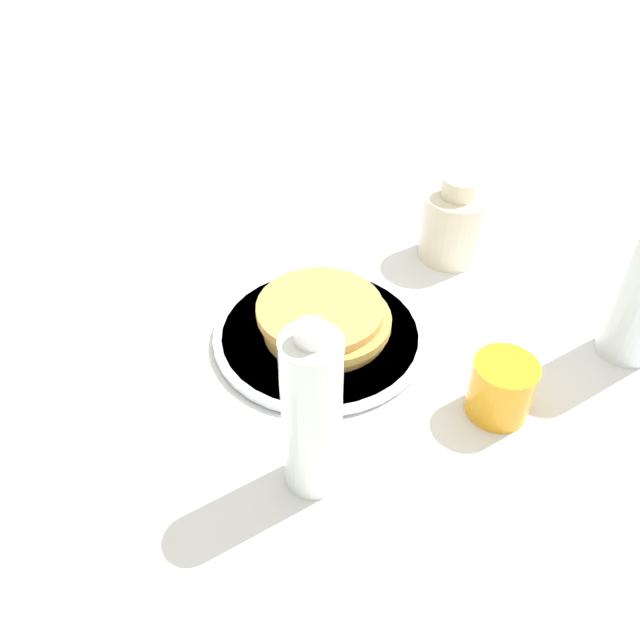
{
  "coord_description": "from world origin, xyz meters",
  "views": [
    {
      "loc": [
        -0.6,
        0.22,
        0.6
      ],
      "look_at": [
        0.01,
        0.01,
        0.03
      ],
      "focal_mm": 35.0,
      "sensor_mm": 36.0,
      "label": 1
    }
  ],
  "objects_px": {
    "pancake_stack": "(323,319)",
    "plate": "(320,334)",
    "juice_glass": "(501,388)",
    "water_bottle_near": "(312,415)",
    "cream_jug": "(454,223)"
  },
  "relations": [
    {
      "from": "pancake_stack",
      "to": "juice_glass",
      "type": "relative_size",
      "value": 2.32
    },
    {
      "from": "water_bottle_near",
      "to": "pancake_stack",
      "type": "bearing_deg",
      "value": -22.68
    },
    {
      "from": "juice_glass",
      "to": "cream_jug",
      "type": "bearing_deg",
      "value": -18.57
    },
    {
      "from": "plate",
      "to": "pancake_stack",
      "type": "bearing_deg",
      "value": -87.57
    },
    {
      "from": "cream_jug",
      "to": "water_bottle_near",
      "type": "height_order",
      "value": "water_bottle_near"
    },
    {
      "from": "plate",
      "to": "cream_jug",
      "type": "height_order",
      "value": "cream_jug"
    },
    {
      "from": "pancake_stack",
      "to": "cream_jug",
      "type": "xyz_separation_m",
      "value": [
        0.12,
        -0.26,
        0.03
      ]
    },
    {
      "from": "plate",
      "to": "juice_glass",
      "type": "xyz_separation_m",
      "value": [
        -0.2,
        -0.16,
        0.03
      ]
    },
    {
      "from": "pancake_stack",
      "to": "water_bottle_near",
      "type": "xyz_separation_m",
      "value": [
        -0.21,
        0.09,
        0.07
      ]
    },
    {
      "from": "plate",
      "to": "water_bottle_near",
      "type": "relative_size",
      "value": 1.31
    },
    {
      "from": "water_bottle_near",
      "to": "plate",
      "type": "bearing_deg",
      "value": -21.69
    },
    {
      "from": "plate",
      "to": "juice_glass",
      "type": "relative_size",
      "value": 3.79
    },
    {
      "from": "pancake_stack",
      "to": "plate",
      "type": "bearing_deg",
      "value": 92.43
    },
    {
      "from": "cream_jug",
      "to": "pancake_stack",
      "type": "bearing_deg",
      "value": 114.07
    },
    {
      "from": "juice_glass",
      "to": "water_bottle_near",
      "type": "distance_m",
      "value": 0.26
    }
  ]
}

